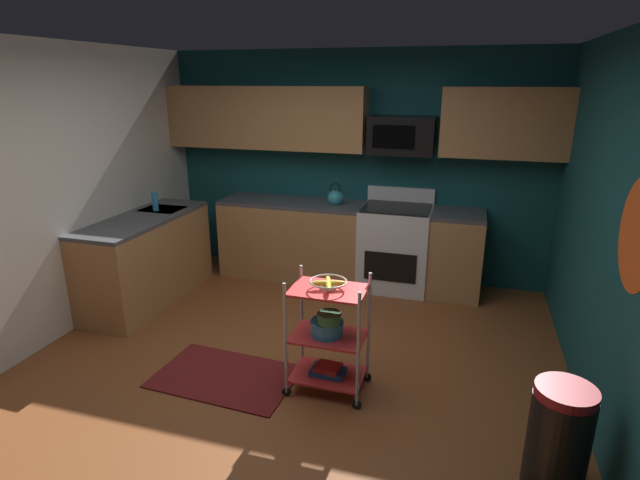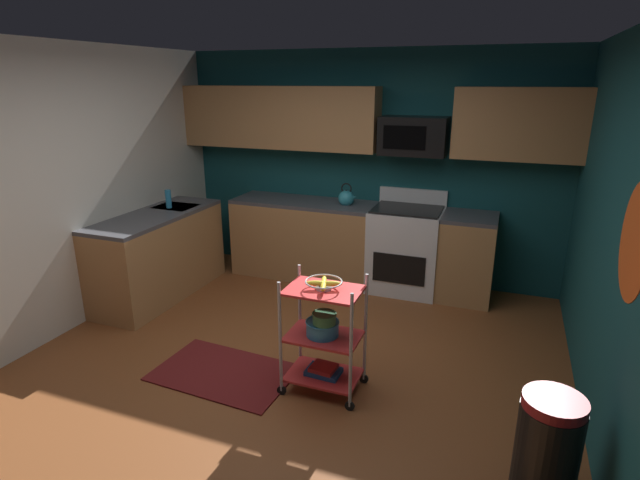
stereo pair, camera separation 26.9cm
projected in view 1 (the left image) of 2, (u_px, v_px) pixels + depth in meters
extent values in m
cube|color=brown|center=(283.00, 379.00, 4.00)|extent=(4.40, 4.80, 0.04)
cube|color=#14474C|center=(355.00, 167.00, 5.81)|extent=(4.52, 0.06, 2.60)
cube|color=silver|center=(32.00, 200.00, 4.21)|extent=(0.06, 4.80, 2.60)
cube|color=#14474C|center=(627.00, 249.00, 2.99)|extent=(0.06, 4.80, 2.60)
cylinder|color=#E5591E|center=(637.00, 235.00, 2.75)|extent=(0.00, 0.65, 0.65)
cube|color=#B27F4C|center=(347.00, 245.00, 5.77)|extent=(2.99, 0.60, 0.88)
cube|color=#4C4C51|center=(347.00, 207.00, 5.63)|extent=(2.99, 0.60, 0.04)
cube|color=#B27F4C|center=(147.00, 261.00, 5.28)|extent=(0.60, 1.62, 0.88)
cube|color=#4C4C51|center=(143.00, 219.00, 5.14)|extent=(0.60, 1.62, 0.04)
cube|color=#B7BABC|center=(163.00, 216.00, 5.49)|extent=(0.44, 0.36, 0.16)
cube|color=white|center=(395.00, 248.00, 5.62)|extent=(0.76, 0.64, 0.92)
cube|color=black|center=(390.00, 267.00, 5.35)|extent=(0.56, 0.01, 0.32)
cube|color=white|center=(401.00, 195.00, 5.71)|extent=(0.76, 0.06, 0.18)
cube|color=black|center=(397.00, 208.00, 5.47)|extent=(0.72, 0.60, 0.02)
cube|color=#B27F4C|center=(265.00, 118.00, 5.75)|extent=(2.36, 0.33, 0.70)
cube|color=#B27F4C|center=(504.00, 123.00, 5.03)|extent=(1.24, 0.33, 0.70)
cube|color=black|center=(402.00, 135.00, 5.34)|extent=(0.70, 0.38, 0.40)
cube|color=black|center=(393.00, 137.00, 5.18)|extent=(0.44, 0.01, 0.24)
cylinder|color=silver|center=(285.00, 339.00, 3.61)|extent=(0.02, 0.02, 0.88)
cylinder|color=black|center=(287.00, 392.00, 3.75)|extent=(0.07, 0.02, 0.07)
cylinder|color=silver|center=(358.00, 351.00, 3.46)|extent=(0.02, 0.02, 0.88)
cylinder|color=black|center=(357.00, 405.00, 3.60)|extent=(0.07, 0.02, 0.07)
cylinder|color=silver|center=(302.00, 317.00, 3.95)|extent=(0.02, 0.02, 0.88)
cylinder|color=black|center=(302.00, 366.00, 4.08)|extent=(0.07, 0.02, 0.07)
cylinder|color=silver|center=(369.00, 327.00, 3.80)|extent=(0.02, 0.02, 0.88)
cylinder|color=black|center=(367.00, 377.00, 3.93)|extent=(0.07, 0.02, 0.07)
cube|color=red|center=(328.00, 375.00, 3.81)|extent=(0.54, 0.37, 0.02)
cube|color=red|center=(328.00, 336.00, 3.71)|extent=(0.54, 0.37, 0.02)
cube|color=red|center=(328.00, 290.00, 3.60)|extent=(0.54, 0.37, 0.02)
torus|color=silver|center=(328.00, 281.00, 3.58)|extent=(0.27, 0.27, 0.01)
cylinder|color=silver|center=(328.00, 288.00, 3.59)|extent=(0.12, 0.12, 0.02)
ellipsoid|color=yellow|center=(335.00, 283.00, 3.58)|extent=(0.17, 0.09, 0.04)
ellipsoid|color=yellow|center=(328.00, 281.00, 3.63)|extent=(0.09, 0.17, 0.04)
ellipsoid|color=yellow|center=(321.00, 283.00, 3.58)|extent=(0.17, 0.09, 0.04)
ellipsoid|color=yellow|center=(329.00, 286.00, 3.54)|extent=(0.09, 0.17, 0.04)
cylinder|color=#338CBF|center=(327.00, 328.00, 3.70)|extent=(0.24, 0.24, 0.11)
torus|color=#338CBF|center=(327.00, 322.00, 3.68)|extent=(0.25, 0.25, 0.01)
cylinder|color=#387F4C|center=(329.00, 318.00, 3.63)|extent=(0.17, 0.17, 0.08)
torus|color=#387F4C|center=(329.00, 314.00, 3.62)|extent=(0.18, 0.18, 0.01)
cube|color=#1E4C8C|center=(328.00, 371.00, 3.80)|extent=(0.27, 0.18, 0.04)
cube|color=#B22626|center=(328.00, 367.00, 3.79)|extent=(0.20, 0.18, 0.03)
sphere|color=teal|center=(335.00, 198.00, 5.65)|extent=(0.18, 0.18, 0.18)
sphere|color=black|center=(335.00, 190.00, 5.62)|extent=(0.03, 0.03, 0.03)
cone|color=teal|center=(342.00, 197.00, 5.62)|extent=(0.09, 0.04, 0.06)
torus|color=black|center=(335.00, 188.00, 5.61)|extent=(0.12, 0.01, 0.12)
cylinder|color=#2D8CBF|center=(155.00, 202.00, 5.36)|extent=(0.06, 0.06, 0.20)
cylinder|color=black|center=(558.00, 443.00, 2.84)|extent=(0.34, 0.34, 0.60)
cylinder|color=maroon|center=(566.00, 393.00, 2.74)|extent=(0.33, 0.33, 0.06)
cube|color=maroon|center=(225.00, 376.00, 3.99)|extent=(1.13, 0.76, 0.01)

